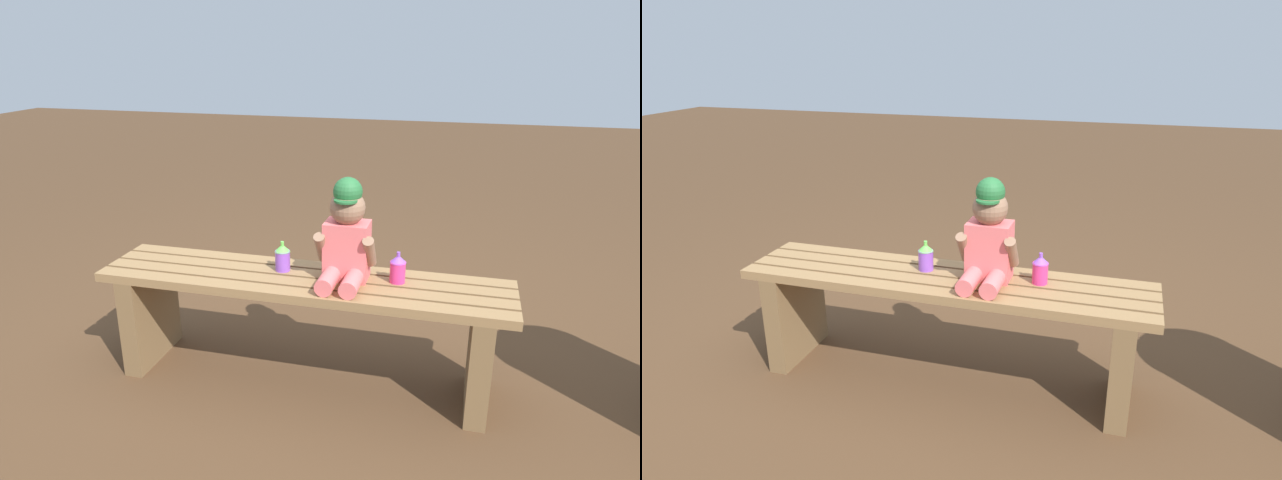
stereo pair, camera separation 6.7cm
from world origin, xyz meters
The scene contains 5 objects.
ground_plane centered at (0.00, 0.00, 0.00)m, with size 16.00×16.00×0.00m, color #4C331E.
park_bench centered at (0.00, 0.00, 0.31)m, with size 1.64×0.36×0.46m.
child_figure centered at (0.17, 0.02, 0.64)m, with size 0.23×0.27×0.40m.
sippy_cup_left centered at (-0.10, 0.05, 0.52)m, with size 0.06×0.06×0.12m.
sippy_cup_right centered at (0.37, 0.05, 0.52)m, with size 0.06×0.06×0.12m.
Camera 2 is at (0.66, -1.96, 1.36)m, focal length 31.92 mm.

